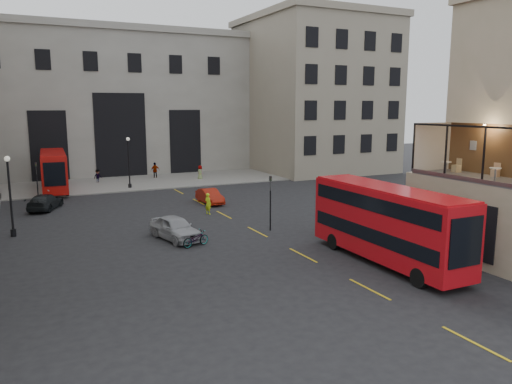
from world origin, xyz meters
name	(u,v)px	position (x,y,z in m)	size (l,w,h in m)	color
ground	(402,283)	(0.00, 0.00, 0.00)	(140.00, 140.00, 0.00)	black
host_frontage	(498,224)	(6.50, 0.00, 2.25)	(3.00, 11.00, 4.50)	tan
cafe_floor	(502,182)	(6.50, 0.00, 4.55)	(3.00, 10.00, 0.10)	slate
gateway	(111,99)	(-5.00, 47.99, 9.39)	(35.00, 10.60, 18.00)	#9E9B93
building_right	(313,91)	(20.00, 39.97, 10.39)	(16.60, 18.60, 20.00)	gray
pavement_far	(122,183)	(-6.00, 38.00, 0.06)	(40.00, 12.00, 0.12)	slate
traffic_light_near	(270,196)	(-1.00, 12.00, 2.42)	(0.16, 0.20, 3.80)	black
traffic_light_far	(37,179)	(-15.00, 28.00, 2.42)	(0.16, 0.20, 3.80)	black
street_lamp_a	(11,201)	(-17.00, 18.00, 2.39)	(0.36, 0.36, 5.33)	black
street_lamp_b	(129,166)	(-6.00, 34.00, 2.39)	(0.36, 0.36, 5.33)	black
bus_near	(387,221)	(1.35, 2.86, 2.37)	(2.49, 10.58, 4.22)	#B60C13
bus_far	(54,169)	(-13.13, 35.75, 2.24)	(2.82, 10.11, 3.99)	#B5100C
car_a	(175,228)	(-7.59, 12.60, 0.76)	(1.80, 4.48, 1.53)	#9C9DA4
car_b	(210,196)	(-1.33, 22.91, 0.64)	(1.36, 3.89, 1.28)	#991809
car_c	(45,202)	(-14.56, 26.42, 0.65)	(1.83, 4.50, 1.30)	black
bicycle	(196,239)	(-6.94, 10.49, 0.49)	(0.65, 1.86, 0.98)	gray
cyclist	(208,204)	(-3.01, 18.85, 0.85)	(0.62, 0.41, 1.70)	#C7E618
pedestrian_a	(49,189)	(-13.98, 31.10, 0.94)	(0.92, 0.71, 1.88)	gray
pedestrian_b	(98,176)	(-8.42, 39.14, 0.78)	(1.01, 0.58, 1.56)	gray
pedestrian_c	(155,171)	(-1.75, 40.00, 0.96)	(1.13, 0.47, 1.93)	gray
pedestrian_d	(200,173)	(2.72, 36.81, 0.84)	(0.82, 0.54, 1.69)	gray
cafe_table_mid	(495,172)	(5.92, -0.02, 5.09)	(0.59, 0.59, 0.74)	white
cafe_table_far	(446,166)	(5.96, 3.32, 5.08)	(0.58, 0.58, 0.72)	silver
cafe_chair_c	(495,173)	(7.55, 1.25, 4.84)	(0.47, 0.47, 0.78)	tan
cafe_chair_d	(457,168)	(7.13, 3.60, 4.85)	(0.43, 0.43, 0.82)	tan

